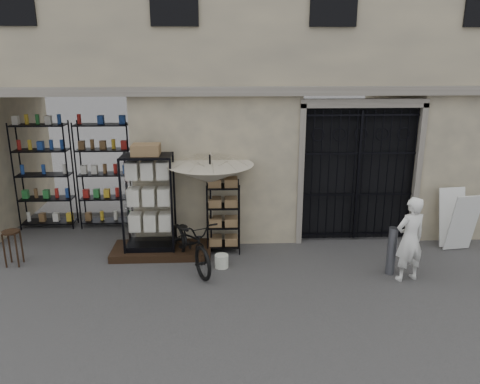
{
  "coord_description": "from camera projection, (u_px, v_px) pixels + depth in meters",
  "views": [
    {
      "loc": [
        -1.22,
        -7.38,
        3.94
      ],
      "look_at": [
        -0.8,
        1.4,
        1.35
      ],
      "focal_mm": 35.0,
      "sensor_mm": 36.0,
      "label": 1
    }
  ],
  "objects": [
    {
      "name": "bicycle",
      "position": [
        191.0,
        266.0,
        9.06
      ],
      "size": [
        1.03,
        1.2,
        1.92
      ],
      "primitive_type": "imported",
      "rotation": [
        0.0,
        0.0,
        0.43
      ],
      "color": "black",
      "rests_on": "ground"
    },
    {
      "name": "shopkeeper",
      "position": [
        405.0,
        279.0,
        8.54
      ],
      "size": [
        0.98,
        1.67,
        0.38
      ],
      "primitive_type": "imported",
      "rotation": [
        0.0,
        0.0,
        3.42
      ],
      "color": "silver",
      "rests_on": "ground"
    },
    {
      "name": "ground",
      "position": [
        289.0,
        287.0,
        8.24
      ],
      "size": [
        80.0,
        80.0,
        0.0
      ],
      "primitive_type": "plane",
      "color": "black",
      "rests_on": "ground"
    },
    {
      "name": "wooden_stool",
      "position": [
        13.0,
        247.0,
        9.02
      ],
      "size": [
        0.42,
        0.42,
        0.7
      ],
      "rotation": [
        0.0,
        0.0,
        0.32
      ],
      "color": "black",
      "rests_on": "ground"
    },
    {
      "name": "market_umbrella",
      "position": [
        210.0,
        169.0,
        9.23
      ],
      "size": [
        2.01,
        2.03,
        2.47
      ],
      "rotation": [
        0.0,
        0.0,
        -0.43
      ],
      "color": "black",
      "rests_on": "ground"
    },
    {
      "name": "step_platform",
      "position": [
        162.0,
        250.0,
        9.6
      ],
      "size": [
        2.0,
        0.9,
        0.15
      ],
      "primitive_type": "cube",
      "color": "black",
      "rests_on": "ground"
    },
    {
      "name": "easel_sign",
      "position": [
        458.0,
        220.0,
        9.71
      ],
      "size": [
        0.66,
        0.74,
        1.23
      ],
      "rotation": [
        0.0,
        0.0,
        0.12
      ],
      "color": "silver",
      "rests_on": "ground"
    },
    {
      "name": "shop_recess",
      "position": [
        70.0,
        170.0,
        10.3
      ],
      "size": [
        3.0,
        1.7,
        3.0
      ],
      "primitive_type": "cube",
      "color": "black",
      "rests_on": "ground"
    },
    {
      "name": "main_building",
      "position": [
        269.0,
        29.0,
        10.81
      ],
      "size": [
        14.0,
        4.0,
        9.0
      ],
      "primitive_type": "cube",
      "color": "tan",
      "rests_on": "ground"
    },
    {
      "name": "display_cabinet",
      "position": [
        149.0,
        207.0,
        9.33
      ],
      "size": [
        1.04,
        0.74,
        2.08
      ],
      "rotation": [
        0.0,
        0.0,
        0.16
      ],
      "color": "black",
      "rests_on": "step_platform"
    },
    {
      "name": "shop_shelving",
      "position": [
        75.0,
        175.0,
        10.85
      ],
      "size": [
        2.7,
        0.5,
        2.5
      ],
      "primitive_type": "cube",
      "color": "black",
      "rests_on": "ground"
    },
    {
      "name": "white_bucket",
      "position": [
        222.0,
        261.0,
        8.98
      ],
      "size": [
        0.29,
        0.29,
        0.25
      ],
      "primitive_type": "cylinder",
      "rotation": [
        0.0,
        0.0,
        -0.13
      ],
      "color": "beige",
      "rests_on": "ground"
    },
    {
      "name": "steel_bollard",
      "position": [
        392.0,
        251.0,
        8.64
      ],
      "size": [
        0.18,
        0.18,
        0.91
      ],
      "primitive_type": "cylinder",
      "rotation": [
        0.0,
        0.0,
        0.07
      ],
      "color": "slate",
      "rests_on": "ground"
    },
    {
      "name": "iron_gate",
      "position": [
        356.0,
        172.0,
        10.08
      ],
      "size": [
        2.5,
        0.21,
        3.0
      ],
      "color": "black",
      "rests_on": "ground"
    },
    {
      "name": "wire_rack",
      "position": [
        223.0,
        218.0,
        9.58
      ],
      "size": [
        0.78,
        0.67,
        1.48
      ],
      "rotation": [
        0.0,
        0.0,
        -0.38
      ],
      "color": "black",
      "rests_on": "ground"
    }
  ]
}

